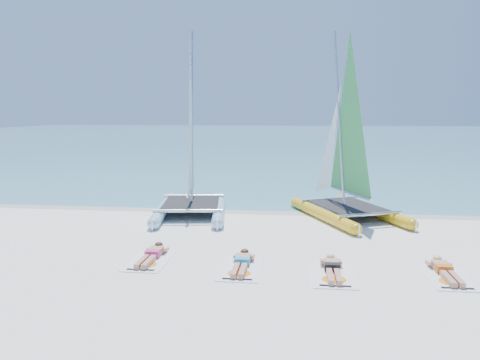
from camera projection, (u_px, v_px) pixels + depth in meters
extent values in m
plane|color=white|center=(233.00, 251.00, 12.99)|extent=(140.00, 140.00, 0.00)
cube|color=#72ACBE|center=(286.00, 136.00, 74.87)|extent=(140.00, 115.00, 0.01)
cube|color=beige|center=(252.00, 210.00, 18.39)|extent=(140.00, 1.40, 0.01)
cylinder|color=silver|center=(163.00, 209.00, 17.66)|extent=(1.08, 4.74, 0.42)
cone|color=silver|center=(172.00, 197.00, 20.24)|extent=(0.48, 0.65, 0.40)
cylinder|color=silver|center=(219.00, 209.00, 17.70)|extent=(1.08, 4.74, 0.42)
cone|color=silver|center=(221.00, 196.00, 20.28)|extent=(0.48, 0.65, 0.40)
cube|color=black|center=(191.00, 203.00, 17.65)|extent=(2.38, 2.86, 0.03)
cylinder|color=silver|center=(192.00, 116.00, 18.02)|extent=(0.27, 1.24, 6.51)
cylinder|color=yellow|center=(322.00, 214.00, 16.81)|extent=(2.27, 4.42, 0.41)
cone|color=yellow|center=(293.00, 201.00, 19.23)|extent=(0.60, 0.70, 0.39)
cylinder|color=yellow|center=(372.00, 210.00, 17.41)|extent=(2.27, 4.42, 0.41)
cone|color=yellow|center=(338.00, 198.00, 19.84)|extent=(0.60, 0.70, 0.39)
cube|color=black|center=(348.00, 206.00, 17.07)|extent=(2.87, 3.15, 0.03)
cylinder|color=silver|center=(339.00, 117.00, 17.40)|extent=(0.59, 1.16, 6.41)
cube|color=white|center=(150.00, 261.00, 12.17)|extent=(1.00, 1.85, 0.02)
cube|color=tan|center=(155.00, 252.00, 12.57)|extent=(0.36, 0.55, 0.17)
cube|color=#E0347E|center=(152.00, 254.00, 12.37)|extent=(0.37, 0.22, 0.17)
cube|color=tan|center=(145.00, 262.00, 11.79)|extent=(0.31, 0.85, 0.13)
sphere|color=tan|center=(159.00, 246.00, 12.93)|extent=(0.21, 0.21, 0.21)
ellipsoid|color=#392014|center=(159.00, 245.00, 12.93)|extent=(0.22, 0.24, 0.15)
cube|color=white|center=(241.00, 269.00, 11.52)|extent=(1.00, 1.85, 0.02)
cube|color=tan|center=(243.00, 259.00, 11.93)|extent=(0.36, 0.55, 0.17)
cube|color=#2797D3|center=(242.00, 261.00, 11.73)|extent=(0.37, 0.22, 0.17)
cube|color=tan|center=(239.00, 271.00, 11.15)|extent=(0.31, 0.85, 0.13)
sphere|color=tan|center=(244.00, 253.00, 12.29)|extent=(0.21, 0.21, 0.21)
ellipsoid|color=#392014|center=(245.00, 252.00, 12.29)|extent=(0.22, 0.24, 0.15)
cube|color=white|center=(333.00, 275.00, 11.11)|extent=(1.00, 1.85, 0.02)
cube|color=tan|center=(332.00, 264.00, 11.51)|extent=(0.36, 0.55, 0.17)
cube|color=black|center=(332.00, 267.00, 11.32)|extent=(0.37, 0.22, 0.17)
cube|color=tan|center=(334.00, 277.00, 10.73)|extent=(0.31, 0.85, 0.13)
sphere|color=tan|center=(331.00, 258.00, 11.87)|extent=(0.21, 0.21, 0.21)
ellipsoid|color=#E2C26A|center=(331.00, 257.00, 11.87)|extent=(0.22, 0.24, 0.15)
cube|color=white|center=(447.00, 277.00, 10.97)|extent=(1.00, 1.85, 0.02)
cube|color=tan|center=(442.00, 266.00, 11.37)|extent=(0.36, 0.55, 0.17)
cube|color=orange|center=(444.00, 269.00, 11.18)|extent=(0.37, 0.22, 0.17)
cube|color=tan|center=(452.00, 279.00, 10.59)|extent=(0.31, 0.85, 0.13)
sphere|color=tan|center=(437.00, 260.00, 11.73)|extent=(0.21, 0.21, 0.21)
ellipsoid|color=#E2C26A|center=(437.00, 258.00, 11.73)|extent=(0.22, 0.24, 0.15)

